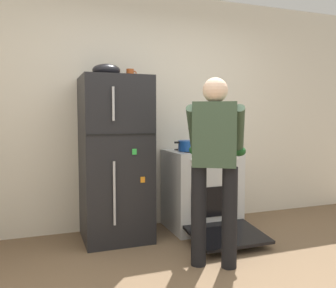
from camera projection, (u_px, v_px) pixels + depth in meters
name	position (u px, v px, depth m)	size (l,w,h in m)	color
kitchen_wall_back	(151.00, 111.00, 4.16)	(6.00, 0.10, 2.70)	silver
refrigerator	(115.00, 159.00, 3.66)	(0.68, 0.72, 1.68)	black
stove_range	(202.00, 190.00, 4.01)	(0.76, 1.21, 0.90)	silver
person_cook	(215.00, 155.00, 2.98)	(0.66, 0.71, 1.60)	black
red_pot	(190.00, 146.00, 3.89)	(0.37, 0.27, 0.11)	#19479E
coffee_mug	(130.00, 74.00, 3.70)	(0.11, 0.08, 0.10)	#B24C1E
pepper_mill	(217.00, 140.00, 4.28)	(0.05, 0.05, 0.19)	brown
mixing_bowl	(106.00, 70.00, 3.56)	(0.28, 0.28, 0.13)	black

